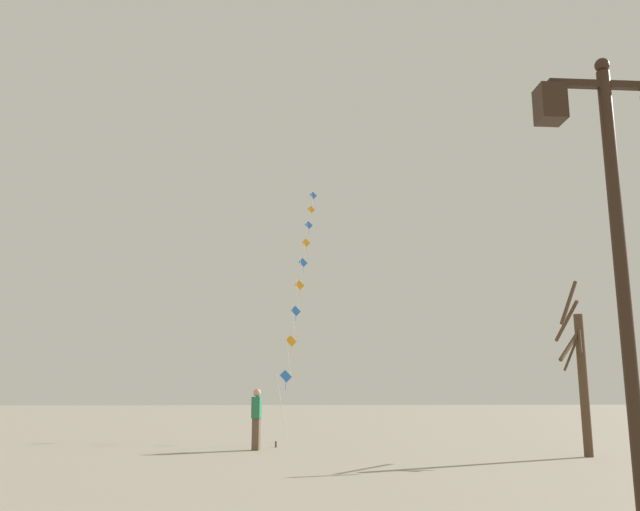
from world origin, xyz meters
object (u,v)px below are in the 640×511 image
twin_lantern_lamp_post (614,198)px  kite_flyer (257,417)px  bare_tree (580,371)px  kite_train (301,274)px

twin_lantern_lamp_post → kite_flyer: twin_lantern_lamp_post is taller
twin_lantern_lamp_post → bare_tree: 11.40m
kite_train → bare_tree: bearing=-61.3°
twin_lantern_lamp_post → kite_flyer: size_ratio=3.02×
kite_train → bare_tree: 14.72m
kite_train → bare_tree: (6.71, -12.25, -4.67)m
kite_train → kite_flyer: size_ratio=9.59×
bare_tree → kite_flyer: bearing=161.9°
twin_lantern_lamp_post → kite_train: kite_train is taller
kite_train → kite_flyer: kite_train is taller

